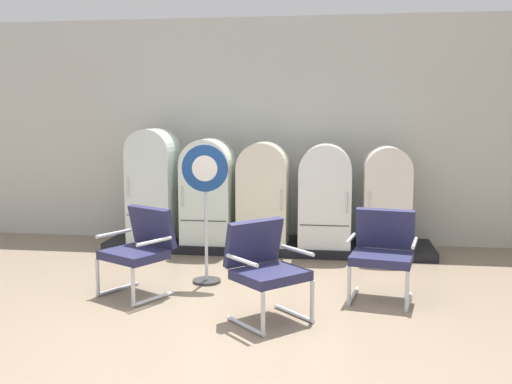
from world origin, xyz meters
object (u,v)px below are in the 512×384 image
refrigerator_1 (208,188)px  armchair_left (140,246)px  refrigerator_4 (387,194)px  armchair_center (265,265)px  armchair_right (383,249)px  refrigerator_0 (154,181)px  refrigerator_2 (263,191)px  refrigerator_3 (325,192)px  sign_stand (206,211)px

refrigerator_1 → armchair_left: 2.13m
refrigerator_1 → refrigerator_4: size_ratio=1.06×
armchair_left → armchair_center: 1.52m
refrigerator_4 → armchair_right: 1.93m
refrigerator_0 → refrigerator_2: bearing=-1.6°
refrigerator_0 → refrigerator_1: (0.79, -0.04, -0.08)m
armchair_center → armchair_left: bearing=157.4°
refrigerator_4 → armchair_right: size_ratio=1.47×
refrigerator_1 → armchair_left: refrigerator_1 is taller
refrigerator_1 → refrigerator_3: (1.62, 0.03, -0.03)m
refrigerator_0 → refrigerator_1: 0.80m
armchair_right → armchair_center: same height
armchair_left → armchair_right: bearing=4.7°
refrigerator_1 → sign_stand: (0.33, -1.58, -0.05)m
refrigerator_0 → sign_stand: (1.12, -1.62, -0.13)m
refrigerator_2 → armchair_center: size_ratio=1.52×
refrigerator_1 → refrigerator_2: bearing=-0.4°
refrigerator_3 → sign_stand: (-1.29, -1.61, -0.01)m
refrigerator_1 → refrigerator_3: bearing=1.1°
refrigerator_4 → sign_stand: bearing=-142.7°
armchair_right → armchair_left: bearing=-175.3°
refrigerator_1 → armchair_left: bearing=-97.3°
armchair_center → armchair_right: bearing=35.0°
armchair_center → refrigerator_0: bearing=125.5°
refrigerator_3 → armchair_right: bearing=-71.4°
armchair_right → refrigerator_3: bearing=108.6°
refrigerator_2 → refrigerator_3: size_ratio=1.01×
refrigerator_2 → refrigerator_1: bearing=179.6°
refrigerator_0 → refrigerator_4: bearing=-0.3°
refrigerator_3 → refrigerator_4: refrigerator_3 is taller
refrigerator_0 → refrigerator_3: (2.42, -0.01, -0.12)m
armchair_left → sign_stand: bearing=39.8°
refrigerator_3 → refrigerator_2: bearing=-177.4°
sign_stand → refrigerator_2: bearing=74.1°
refrigerator_2 → sign_stand: (-0.45, -1.58, -0.03)m
armchair_right → sign_stand: 1.98m
armchair_left → sign_stand: sign_stand is taller
refrigerator_0 → refrigerator_1: refrigerator_0 is taller
refrigerator_2 → armchair_right: 2.41m
armchair_right → sign_stand: sign_stand is taller
refrigerator_3 → armchair_right: (0.64, -1.90, -0.32)m
refrigerator_2 → armchair_right: bearing=-51.5°
refrigerator_3 → armchair_left: bearing=-131.8°
armchair_center → sign_stand: 1.38m
refrigerator_2 → refrigerator_3: refrigerator_2 is taller
sign_stand → refrigerator_3: bearing=51.3°
refrigerator_2 → refrigerator_4: 1.66m
refrigerator_3 → sign_stand: 2.07m
refrigerator_1 → armchair_center: (1.13, -2.66, -0.36)m
refrigerator_0 → sign_stand: refrigerator_0 is taller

